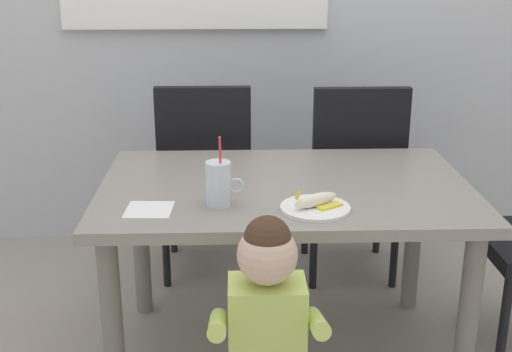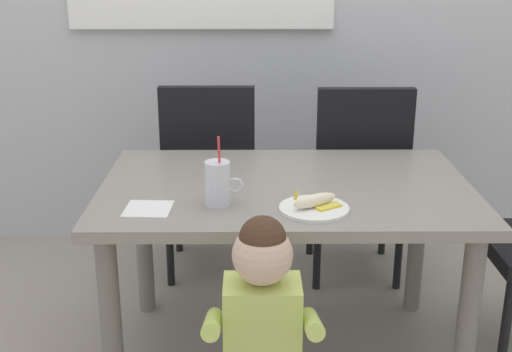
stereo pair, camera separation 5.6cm
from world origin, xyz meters
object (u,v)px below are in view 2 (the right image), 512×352
Objects in this scene: dining_table at (286,209)px; dining_chair_right at (358,173)px; milk_cup at (218,186)px; dining_chair_left at (210,170)px; toddler_standing at (262,318)px; peeled_banana at (315,201)px; paper_napkin at (148,209)px; snack_plate at (314,209)px.

dining_table is 1.39× the size of dining_chair_right.
dining_chair_left is at bearing 95.37° from milk_cup.
toddler_standing reaches higher than peeled_banana.
milk_cup is 1.65× the size of paper_napkin.
dining_chair_left is 0.93m from milk_cup.
peeled_banana is at bearing 63.75° from toddler_standing.
milk_cup reaches higher than dining_chair_right.
dining_table is at bearing 107.99° from peeled_banana.
toddler_standing is 3.38× the size of milk_cup.
dining_chair_left is 3.88× the size of milk_cup.
milk_cup is at bearing 54.57° from dining_chair_right.
dining_chair_left reaches higher than peeled_banana.
paper_napkin is at bearing -151.92° from dining_table.
toddler_standing is at bearing -98.82° from dining_table.
dining_chair_left is at bearing 114.98° from dining_table.
paper_napkin is (-0.37, 0.37, 0.19)m from toddler_standing.
paper_napkin is at bearing 46.94° from dining_chair_right.
dining_chair_right is 1.15× the size of toddler_standing.
milk_cup is 0.24m from paper_napkin.
milk_cup is at bearing 170.47° from snack_plate.
milk_cup is (-0.14, 0.41, 0.26)m from toddler_standing.
dining_chair_right is 1.34m from toddler_standing.
dining_chair_left is 1.32m from toddler_standing.
dining_chair_right reaches higher than peeled_banana.
dining_chair_left is 1.04m from snack_plate.
dining_chair_left is at bearing 99.78° from toddler_standing.
peeled_banana is (-0.29, -0.90, 0.20)m from dining_chair_right.
toddler_standing is 0.55m from paper_napkin.
dining_chair_left reaches higher than snack_plate.
paper_napkin reaches higher than dining_table.
snack_plate is (0.31, -0.05, -0.06)m from milk_cup.
dining_chair_right is 1.23m from paper_napkin.
milk_cup is at bearing 95.37° from dining_chair_left.
dining_chair_left is 1.04m from peeled_banana.
snack_plate is (0.08, -0.26, 0.11)m from dining_table.
dining_chair_right is at bearing 46.94° from paper_napkin.
peeled_banana is (0.32, -0.05, -0.04)m from milk_cup.
peeled_banana is (0.18, 0.36, 0.22)m from toddler_standing.
milk_cup is (0.08, -0.89, 0.24)m from dining_chair_left.
toddler_standing is at bearing -116.09° from snack_plate.
toddler_standing is 5.59× the size of paper_napkin.
milk_cup reaches higher than toddler_standing.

